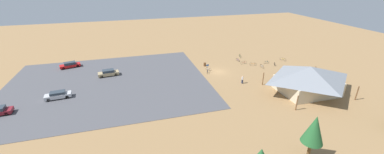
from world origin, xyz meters
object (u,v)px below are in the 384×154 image
(bicycle_red_yard_center, at_px, (244,63))
(bicycle_yellow_edge_south, at_px, (283,59))
(bicycle_silver_front_row, at_px, (208,69))
(bicycle_white_edge_north, at_px, (262,66))
(trash_bin, at_px, (205,64))
(pine_west, at_px, (314,130))
(car_red_by_curb, at_px, (70,65))
(visitor_by_pavilion, at_px, (242,79))
(bicycle_blue_yard_front, at_px, (207,72))
(bicycle_purple_near_porch, at_px, (238,60))
(bicycle_orange_yard_right, at_px, (253,64))
(bicycle_teal_lone_west, at_px, (267,62))
(bicycle_black_near_sign, at_px, (275,64))
(bike_pavilion, at_px, (309,78))
(lot_sign, at_px, (208,67))
(bicycle_green_yard_left, at_px, (240,56))
(car_silver_second_row, at_px, (58,95))
(car_tan_back_corner, at_px, (108,73))

(bicycle_red_yard_center, bearing_deg, bicycle_yellow_edge_south, 177.37)
(bicycle_silver_front_row, relative_size, bicycle_white_edge_north, 0.81)
(trash_bin, relative_size, bicycle_white_edge_north, 0.50)
(pine_west, relative_size, car_red_by_curb, 1.23)
(bicycle_red_yard_center, bearing_deg, visitor_by_pavilion, 61.18)
(bicycle_blue_yard_front, bearing_deg, trash_bin, -101.28)
(bicycle_purple_near_porch, relative_size, bicycle_orange_yard_right, 1.01)
(trash_bin, xyz_separation_m, bicycle_teal_lone_west, (-16.38, 2.75, -0.09))
(bicycle_black_near_sign, xyz_separation_m, bicycle_orange_yard_right, (5.26, -1.65, -0.01))
(pine_west, xyz_separation_m, bicycle_silver_front_row, (2.14, -31.79, -3.93))
(bike_pavilion, xyz_separation_m, bicycle_red_yard_center, (4.46, -18.06, -2.73))
(bicycle_orange_yard_right, relative_size, bicycle_white_edge_north, 0.90)
(bicycle_red_yard_center, distance_m, car_red_by_curb, 44.54)
(lot_sign, height_order, bicycle_purple_near_porch, lot_sign)
(bicycle_green_yard_left, height_order, car_silver_second_row, car_silver_second_row)
(bike_pavilion, height_order, bicycle_orange_yard_right, bike_pavilion)
(bicycle_white_edge_north, height_order, visitor_by_pavilion, visitor_by_pavilion)
(bicycle_blue_yard_front, distance_m, bicycle_teal_lone_west, 17.44)
(trash_bin, distance_m, car_tan_back_corner, 23.58)
(car_tan_back_corner, height_order, visitor_by_pavilion, visitor_by_pavilion)
(bicycle_red_yard_center, distance_m, car_tan_back_corner, 33.94)
(trash_bin, relative_size, bicycle_blue_yard_front, 0.56)
(car_silver_second_row, bearing_deg, bicycle_white_edge_north, -175.48)
(bicycle_black_near_sign, bearing_deg, car_silver_second_row, 4.72)
(bicycle_teal_lone_west, relative_size, car_red_by_curb, 0.32)
(bicycle_red_yard_center, height_order, bicycle_green_yard_left, bicycle_red_yard_center)
(pine_west, relative_size, bicycle_green_yard_left, 3.58)
(car_tan_back_corner, bearing_deg, bicycle_blue_yard_front, 168.03)
(bicycle_teal_lone_west, bearing_deg, car_tan_back_corner, -4.03)
(bicycle_blue_yard_front, distance_m, car_tan_back_corner, 23.14)
(bicycle_white_edge_north, height_order, car_tan_back_corner, car_tan_back_corner)
(car_red_by_curb, bearing_deg, trash_bin, 165.80)
(bicycle_red_yard_center, xyz_separation_m, car_red_by_curb, (43.45, -9.78, 0.37))
(bicycle_purple_near_porch, xyz_separation_m, bicycle_blue_yard_front, (10.78, 5.71, 0.04))
(bicycle_purple_near_porch, bearing_deg, visitor_by_pavilion, 67.52)
(lot_sign, distance_m, bicycle_blue_yard_front, 1.08)
(lot_sign, xyz_separation_m, bicycle_orange_yard_right, (-13.09, -1.39, -1.05))
(bicycle_yellow_edge_south, distance_m, bicycle_black_near_sign, 5.26)
(bicycle_red_yard_center, xyz_separation_m, car_silver_second_row, (42.68, 7.38, 0.36))
(bicycle_silver_front_row, bearing_deg, bicycle_orange_yard_right, -178.92)
(pine_west, bearing_deg, bicycle_yellow_edge_south, -121.19)
(bicycle_yellow_edge_south, bearing_deg, bicycle_red_yard_center, -2.63)
(bicycle_black_near_sign, relative_size, car_silver_second_row, 0.32)
(bicycle_blue_yard_front, relative_size, bicycle_silver_front_row, 1.10)
(lot_sign, relative_size, pine_west, 0.35)
(bicycle_yellow_edge_south, xyz_separation_m, bicycle_orange_yard_right, (9.75, 1.08, -0.03))
(pine_west, height_order, bicycle_teal_lone_west, pine_west)
(bicycle_yellow_edge_south, height_order, bicycle_green_yard_left, bicycle_yellow_edge_south)
(bicycle_teal_lone_west, height_order, bicycle_silver_front_row, bicycle_teal_lone_west)
(bike_pavilion, distance_m, bicycle_yellow_edge_south, 19.15)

